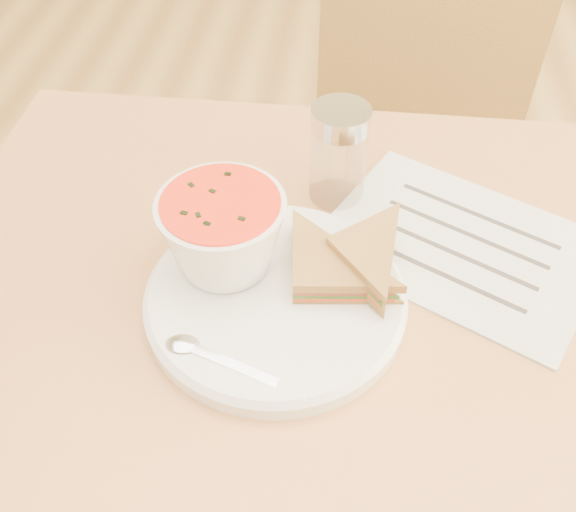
% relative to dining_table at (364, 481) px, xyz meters
% --- Properties ---
extents(dining_table, '(1.00, 0.70, 0.75)m').
position_rel_dining_table_xyz_m(dining_table, '(0.00, 0.00, 0.00)').
color(dining_table, '#A06431').
rests_on(dining_table, floor).
extents(chair_far, '(0.41, 0.41, 0.85)m').
position_rel_dining_table_xyz_m(chair_far, '(0.08, 0.45, 0.05)').
color(chair_far, brown).
rests_on(chair_far, floor).
extents(plate, '(0.28, 0.28, 0.02)m').
position_rel_dining_table_xyz_m(plate, '(-0.12, 0.00, 0.38)').
color(plate, white).
rests_on(plate, dining_table).
extents(soup_bowl, '(0.16, 0.16, 0.09)m').
position_rel_dining_table_xyz_m(soup_bowl, '(-0.17, 0.03, 0.43)').
color(soup_bowl, white).
rests_on(soup_bowl, plate).
extents(sandwich_half_a, '(0.12, 0.12, 0.03)m').
position_rel_dining_table_xyz_m(sandwich_half_a, '(-0.10, -0.02, 0.41)').
color(sandwich_half_a, '#AA843C').
rests_on(sandwich_half_a, plate).
extents(sandwich_half_b, '(0.13, 0.13, 0.03)m').
position_rel_dining_table_xyz_m(sandwich_half_b, '(-0.08, 0.04, 0.42)').
color(sandwich_half_b, '#AA843C').
rests_on(sandwich_half_b, plate).
extents(spoon, '(0.16, 0.08, 0.01)m').
position_rel_dining_table_xyz_m(spoon, '(-0.15, -0.09, 0.40)').
color(spoon, silver).
rests_on(spoon, plate).
extents(paper_menu, '(0.34, 0.31, 0.00)m').
position_rel_dining_table_xyz_m(paper_menu, '(0.07, 0.10, 0.38)').
color(paper_menu, white).
rests_on(paper_menu, dining_table).
extents(condiment_shaker, '(0.07, 0.07, 0.12)m').
position_rel_dining_table_xyz_m(condiment_shaker, '(-0.07, 0.17, 0.43)').
color(condiment_shaker, silver).
rests_on(condiment_shaker, dining_table).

